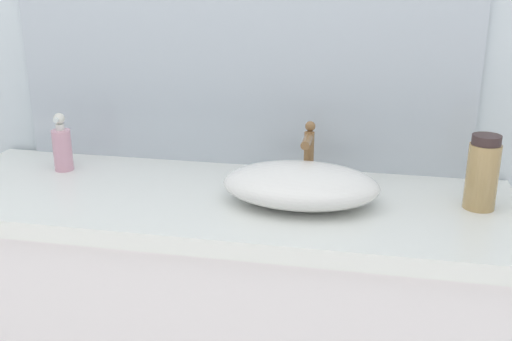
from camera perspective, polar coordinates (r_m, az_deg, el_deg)
The scene contains 7 objects.
bathroom_wall_rear at distance 1.78m, azimuth -2.97°, elevation 14.39°, with size 6.00×0.06×2.60m, color silver.
vanity_counter at distance 1.77m, azimuth -3.51°, elevation -15.47°, with size 1.52×0.53×0.87m.
wall_mirror_panel at distance 1.73m, azimuth -1.77°, elevation 15.77°, with size 1.32×0.01×0.95m, color #B2BCC6.
sink_basin at distance 1.50m, azimuth 4.22°, elevation -1.35°, with size 0.39×0.27×0.09m, color white.
faucet at distance 1.63m, azimuth 4.96°, elevation 2.06°, with size 0.03×0.12×0.16m.
soap_dispenser at distance 1.82m, azimuth -17.77°, elevation 2.15°, with size 0.05×0.05×0.17m.
lotion_bottle at distance 1.55m, azimuth 20.52°, elevation -0.21°, with size 0.08×0.08×0.18m.
Camera 1 is at (0.44, -0.99, 1.43)m, focal length 42.53 mm.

